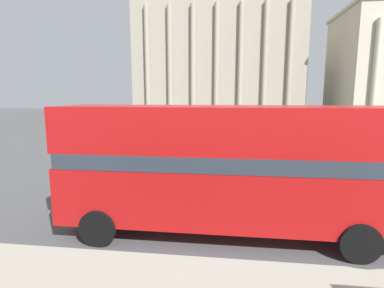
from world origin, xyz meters
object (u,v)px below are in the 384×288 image
(traffic_light_mid, at_px, (163,124))
(pedestrian_white, at_px, (238,140))
(pedestrian_red, at_px, (378,151))
(double_decker_bus, at_px, (224,164))
(plaza_building_left, at_px, (218,55))

(traffic_light_mid, bearing_deg, pedestrian_white, 29.53)
(pedestrian_red, bearing_deg, traffic_light_mid, 50.91)
(traffic_light_mid, height_order, pedestrian_white, traffic_light_mid)
(double_decker_bus, xyz_separation_m, plaza_building_left, (-2.48, 51.91, 10.05))
(plaza_building_left, height_order, pedestrian_red, plaza_building_left)
(double_decker_bus, xyz_separation_m, pedestrian_red, (9.54, 10.95, -1.33))
(double_decker_bus, relative_size, traffic_light_mid, 2.76)
(traffic_light_mid, relative_size, pedestrian_red, 2.18)
(double_decker_bus, bearing_deg, pedestrian_red, 53.92)
(pedestrian_red, distance_m, pedestrian_white, 9.60)
(pedestrian_white, bearing_deg, double_decker_bus, 164.99)
(plaza_building_left, xyz_separation_m, traffic_light_mid, (-2.12, -40.08, -9.95))
(pedestrian_white, bearing_deg, pedestrian_red, -126.12)
(double_decker_bus, distance_m, pedestrian_red, 14.59)
(traffic_light_mid, bearing_deg, pedestrian_red, -3.54)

